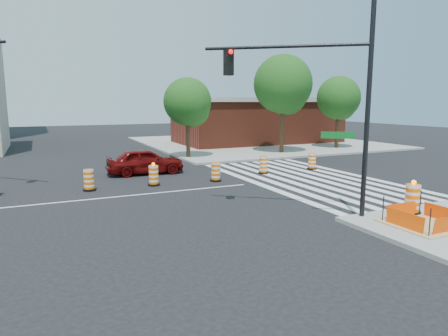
{
  "coord_description": "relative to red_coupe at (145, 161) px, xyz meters",
  "views": [
    {
      "loc": [
        -2.33,
        -17.74,
        4.17
      ],
      "look_at": [
        4.72,
        -2.52,
        1.4
      ],
      "focal_mm": 32.0,
      "sensor_mm": 36.0,
      "label": 1
    }
  ],
  "objects": [
    {
      "name": "median_drum_5",
      "position": [
        2.87,
        -3.77,
        -0.28
      ],
      "size": [
        0.6,
        0.6,
        1.02
      ],
      "color": "black",
      "rests_on": "ground"
    },
    {
      "name": "excavation_pit",
      "position": [
        5.81,
        -14.2,
        -0.53
      ],
      "size": [
        2.2,
        2.2,
        0.9
      ],
      "color": "tan",
      "rests_on": "ground"
    },
    {
      "name": "red_coupe",
      "position": [
        0.0,
        0.0,
        0.0
      ],
      "size": [
        4.51,
        1.95,
        1.51
      ],
      "primitive_type": "imported",
      "rotation": [
        0.0,
        0.0,
        1.53
      ],
      "color": "#5D0808",
      "rests_on": "ground"
    },
    {
      "name": "signal_pole_se",
      "position": [
        3.49,
        -11.51,
        3.95
      ],
      "size": [
        4.7,
        3.61,
        7.67
      ],
      "rotation": [
        0.0,
        0.0,
        2.49
      ],
      "color": "black",
      "rests_on": "ground"
    },
    {
      "name": "tree_north_e",
      "position": [
        18.7,
        5.23,
        3.58
      ],
      "size": [
        3.81,
        3.8,
        6.47
      ],
      "color": "#382314",
      "rests_on": "ground"
    },
    {
      "name": "median_drum_4",
      "position": [
        -0.42,
        -3.48,
        -0.27
      ],
      "size": [
        0.6,
        0.6,
        1.18
      ],
      "color": "black",
      "rests_on": "ground"
    },
    {
      "name": "tree_north_d",
      "position": [
        12.38,
        4.46,
        4.57
      ],
      "size": [
        4.67,
        4.67,
        7.93
      ],
      "color": "#382314",
      "rests_on": "ground"
    },
    {
      "name": "ground",
      "position": [
        -3.19,
        -5.2,
        -0.76
      ],
      "size": [
        120.0,
        120.0,
        0.0
      ],
      "primitive_type": "plane",
      "color": "black",
      "rests_on": "ground"
    },
    {
      "name": "pit_drum",
      "position": [
        6.59,
        -13.06,
        -0.08
      ],
      "size": [
        0.64,
        0.64,
        1.26
      ],
      "color": "black",
      "rests_on": "ground"
    },
    {
      "name": "crosswalk_east",
      "position": [
        7.76,
        -5.2,
        -0.75
      ],
      "size": [
        6.75,
        13.5,
        0.01
      ],
      "color": "silver",
      "rests_on": "ground"
    },
    {
      "name": "median_drum_3",
      "position": [
        -3.54,
        -3.36,
        -0.28
      ],
      "size": [
        0.6,
        0.6,
        1.02
      ],
      "color": "black",
      "rests_on": "ground"
    },
    {
      "name": "sidewalk_ne",
      "position": [
        14.81,
        12.8,
        -0.68
      ],
      "size": [
        22.0,
        22.0,
        0.15
      ],
      "primitive_type": "cube",
      "color": "gray",
      "rests_on": "ground"
    },
    {
      "name": "lane_centerline",
      "position": [
        -3.19,
        -5.2,
        -0.75
      ],
      "size": [
        14.0,
        0.12,
        0.01
      ],
      "primitive_type": "cube",
      "color": "silver",
      "rests_on": "ground"
    },
    {
      "name": "brick_storefront",
      "position": [
        14.81,
        12.8,
        1.56
      ],
      "size": [
        16.5,
        8.5,
        4.6
      ],
      "color": "maroon",
      "rests_on": "ground"
    },
    {
      "name": "median_drum_6",
      "position": [
        6.36,
        -2.84,
        -0.28
      ],
      "size": [
        0.6,
        0.6,
        1.02
      ],
      "color": "black",
      "rests_on": "ground"
    },
    {
      "name": "median_drum_7",
      "position": [
        9.9,
        -2.81,
        -0.28
      ],
      "size": [
        0.6,
        0.6,
        1.02
      ],
      "color": "black",
      "rests_on": "ground"
    },
    {
      "name": "tree_north_c",
      "position": [
        4.52,
        5.0,
        3.25
      ],
      "size": [
        3.52,
        3.51,
        5.97
      ],
      "color": "#382314",
      "rests_on": "ground"
    }
  ]
}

